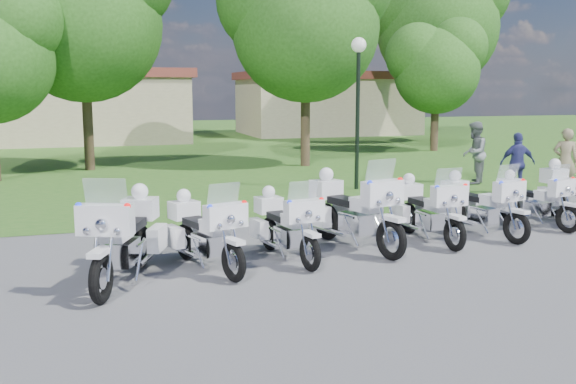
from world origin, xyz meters
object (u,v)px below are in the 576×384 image
object	(u,v)px
bystander_a	(565,161)
bystander_c	(517,163)
motorcycle_3	(352,209)
lamp_post	(358,76)
motorcycle_5	(480,204)
motorcycle_6	(533,199)
motorcycle_4	(427,208)
motorcycle_0	(125,235)
motorcycle_2	(285,224)
motorcycle_1	(204,231)
bystander_b	(474,153)

from	to	relation	value
bystander_a	bystander_c	xyz separation A→B (m)	(-1.42, 0.26, -0.05)
motorcycle_3	lamp_post	world-z (taller)	lamp_post
lamp_post	bystander_c	world-z (taller)	lamp_post
motorcycle_5	motorcycle_6	size ratio (longest dim) A/B	1.09
motorcycle_4	motorcycle_0	bearing A→B (deg)	7.03
motorcycle_0	motorcycle_2	xyz separation A→B (m)	(2.77, 0.56, -0.11)
motorcycle_5	motorcycle_0	bearing A→B (deg)	-4.03
motorcycle_2	bystander_a	world-z (taller)	bystander_a
motorcycle_3	bystander_a	size ratio (longest dim) A/B	1.37
motorcycle_0	bystander_a	distance (m)	13.61
motorcycle_4	bystander_a	world-z (taller)	bystander_a
motorcycle_2	motorcycle_4	size ratio (longest dim) A/B	0.96
lamp_post	motorcycle_6	bearing A→B (deg)	-74.58
motorcycle_0	bystander_a	size ratio (longest dim) A/B	1.32
motorcycle_1	motorcycle_4	distance (m)	4.62
motorcycle_5	bystander_b	distance (m)	7.43
motorcycle_6	bystander_a	size ratio (longest dim) A/B	1.12
motorcycle_3	motorcycle_5	size ratio (longest dim) A/B	1.13
motorcycle_4	motorcycle_5	size ratio (longest dim) A/B	1.01
motorcycle_0	bystander_a	bearing A→B (deg)	-136.32
motorcycle_0	bystander_c	size ratio (longest dim) A/B	1.40
lamp_post	bystander_b	bearing A→B (deg)	-1.43
motorcycle_2	motorcycle_5	size ratio (longest dim) A/B	0.97
motorcycle_4	bystander_a	size ratio (longest dim) A/B	1.22
bystander_c	motorcycle_1	bearing A→B (deg)	38.89
motorcycle_0	bystander_b	xyz separation A→B (m)	(11.10, 7.44, 0.25)
motorcycle_1	motorcycle_2	size ratio (longest dim) A/B	1.01
motorcycle_1	bystander_a	size ratio (longest dim) A/B	1.18
motorcycle_6	bystander_c	bearing A→B (deg)	-136.78
motorcycle_6	bystander_c	xyz separation A→B (m)	(2.41, 3.79, 0.28)
motorcycle_6	bystander_a	world-z (taller)	bystander_a
motorcycle_0	bystander_a	xyz separation A→B (m)	(12.60, 5.13, 0.20)
motorcycle_4	motorcycle_1	bearing A→B (deg)	5.50
motorcycle_0	motorcycle_6	distance (m)	8.92
motorcycle_0	motorcycle_5	size ratio (longest dim) A/B	1.09
motorcycle_1	bystander_b	bearing A→B (deg)	-162.68
motorcycle_6	bystander_a	bearing A→B (deg)	-151.66
motorcycle_0	lamp_post	distance (m)	10.70
motorcycle_6	motorcycle_5	bearing A→B (deg)	0.47
motorcycle_3	bystander_a	bearing A→B (deg)	-169.64
motorcycle_1	motorcycle_5	size ratio (longest dim) A/B	0.98
motorcycle_2	motorcycle_4	xyz separation A→B (m)	(3.09, 0.49, 0.02)
motorcycle_2	bystander_b	world-z (taller)	bystander_b
motorcycle_3	motorcycle_4	size ratio (longest dim) A/B	1.12
motorcycle_0	motorcycle_5	xyz separation A→B (m)	(7.12, 1.16, -0.08)
motorcycle_2	bystander_b	bearing A→B (deg)	-149.96
motorcycle_5	bystander_c	world-z (taller)	bystander_c
motorcycle_5	bystander_a	size ratio (longest dim) A/B	1.21
motorcycle_0	motorcycle_4	size ratio (longest dim) A/B	1.08
motorcycle_4	motorcycle_6	xyz separation A→B (m)	(2.92, 0.54, -0.04)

